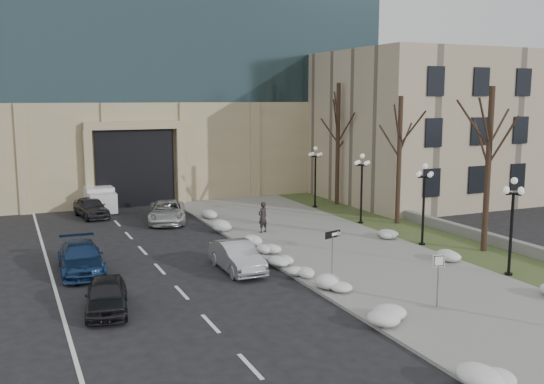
{
  "coord_description": "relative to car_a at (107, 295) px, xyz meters",
  "views": [
    {
      "loc": [
        -13.2,
        -14.76,
        8.43
      ],
      "look_at": [
        -0.47,
        13.87,
        3.5
      ],
      "focal_mm": 40.0,
      "sensor_mm": 36.0,
      "label": 1
    }
  ],
  "objects": [
    {
      "name": "snow_clump_a",
      "position": [
        9.11,
        -10.96,
        -0.38
      ],
      "size": [
        1.1,
        1.6,
        0.36
      ],
      "primitive_type": "ellipsoid",
      "color": "silver",
      "rests_on": "sidewalk"
    },
    {
      "name": "tree_near",
      "position": [
        20.34,
        1.09,
        5.15
      ],
      "size": [
        3.2,
        3.2,
        9.0
      ],
      "color": "black",
      "rests_on": "ground"
    },
    {
      "name": "ground",
      "position": [
        9.84,
        -8.91,
        -0.68
      ],
      "size": [
        160.0,
        160.0,
        0.0
      ],
      "primitive_type": "plane",
      "color": "black",
      "rests_on": "ground"
    },
    {
      "name": "snow_clump_l",
      "position": [
        9.22,
        0.63,
        -0.38
      ],
      "size": [
        1.1,
        1.6,
        0.36
      ],
      "primitive_type": "ellipsoid",
      "color": "silver",
      "rests_on": "sidewalk"
    },
    {
      "name": "box_truck",
      "position": [
        2.92,
        22.98,
        0.2
      ],
      "size": [
        2.11,
        5.74,
        1.81
      ],
      "rotation": [
        0.0,
        0.0,
        0.02
      ],
      "color": "silver",
      "rests_on": "ground"
    },
    {
      "name": "keep_sign",
      "position": [
        12.09,
        -5.15,
        0.99
      ],
      "size": [
        0.48,
        0.17,
        2.26
      ],
      "rotation": [
        0.0,
        0.0,
        -0.27
      ],
      "color": "slate",
      "rests_on": "ground"
    },
    {
      "name": "snow_clump_d",
      "position": [
        9.1,
        3.03,
        -0.38
      ],
      "size": [
        1.1,
        1.6,
        0.36
      ],
      "primitive_type": "ellipsoid",
      "color": "silver",
      "rests_on": "sidewalk"
    },
    {
      "name": "one_way_sign",
      "position": [
        9.79,
        -0.97,
        1.48
      ],
      "size": [
        0.97,
        0.41,
        2.61
      ],
      "rotation": [
        0.0,
        0.0,
        0.32
      ],
      "color": "slate",
      "rests_on": "ground"
    },
    {
      "name": "car_a",
      "position": [
        0.0,
        0.0,
        0.0
      ],
      "size": [
        2.24,
        4.18,
        1.35
      ],
      "primitive_type": "imported",
      "rotation": [
        0.0,
        0.0,
        -0.17
      ],
      "color": "black",
      "rests_on": "ground"
    },
    {
      "name": "snow_clump_e",
      "position": [
        9.23,
        7.15,
        -0.38
      ],
      "size": [
        1.1,
        1.6,
        0.36
      ],
      "primitive_type": "ellipsoid",
      "color": "silver",
      "rests_on": "sidewalk"
    },
    {
      "name": "snow_clump_i",
      "position": [
        17.34,
        0.3,
        -0.38
      ],
      "size": [
        1.1,
        1.6,
        0.36
      ],
      "primitive_type": "ellipsoid",
      "color": "silver",
      "rests_on": "sidewalk"
    },
    {
      "name": "snow_clump_j",
      "position": [
        17.44,
        5.65,
        -0.38
      ],
      "size": [
        1.1,
        1.6,
        0.36
      ],
      "primitive_type": "ellipsoid",
      "color": "silver",
      "rests_on": "sidewalk"
    },
    {
      "name": "stone_wall",
      "position": [
        21.84,
        7.09,
        -0.33
      ],
      "size": [
        0.5,
        30.0,
        0.7
      ],
      "primitive_type": "cube",
      "color": "gray",
      "rests_on": "ground"
    },
    {
      "name": "snow_clump_g",
      "position": [
        9.2,
        15.68,
        -0.38
      ],
      "size": [
        1.1,
        1.6,
        0.36
      ],
      "primitive_type": "ellipsoid",
      "color": "silver",
      "rests_on": "sidewalk"
    },
    {
      "name": "tree_mid",
      "position": [
        20.34,
        9.09,
        4.83
      ],
      "size": [
        3.2,
        3.2,
        8.5
      ],
      "color": "black",
      "rests_on": "ground"
    },
    {
      "name": "sidewalk",
      "position": [
        13.34,
        5.09,
        -0.62
      ],
      "size": [
        9.0,
        40.0,
        0.12
      ],
      "primitive_type": "cube",
      "color": "gray",
      "rests_on": "ground"
    },
    {
      "name": "car_e",
      "position": [
        2.04,
        19.95,
        0.05
      ],
      "size": [
        2.35,
        4.45,
        1.44
      ],
      "primitive_type": "imported",
      "rotation": [
        0.0,
        0.0,
        0.16
      ],
      "color": "#2B2C30",
      "rests_on": "ground"
    },
    {
      "name": "lamppost_d",
      "position": [
        18.14,
        16.59,
        2.4
      ],
      "size": [
        1.18,
        1.18,
        4.76
      ],
      "color": "black",
      "rests_on": "ground"
    },
    {
      "name": "pedestrian",
      "position": [
        11.04,
        10.13,
        0.4
      ],
      "size": [
        0.82,
        0.69,
        1.91
      ],
      "primitive_type": "imported",
      "rotation": [
        0.0,
        0.0,
        3.53
      ],
      "color": "black",
      "rests_on": "sidewalk"
    },
    {
      "name": "lamppost_c",
      "position": [
        18.14,
        10.09,
        2.4
      ],
      "size": [
        1.18,
        1.18,
        4.76
      ],
      "color": "black",
      "rests_on": "ground"
    },
    {
      "name": "lamppost_b",
      "position": [
        18.14,
        3.59,
        2.4
      ],
      "size": [
        1.18,
        1.18,
        4.76
      ],
      "color": "black",
      "rests_on": "ground"
    },
    {
      "name": "car_d",
      "position": [
        6.5,
        16.07,
        0.05
      ],
      "size": [
        3.65,
        5.65,
        1.45
      ],
      "primitive_type": "imported",
      "rotation": [
        0.0,
        0.0,
        -0.26
      ],
      "color": "silver",
      "rests_on": "ground"
    },
    {
      "name": "curb",
      "position": [
        8.84,
        5.09,
        -0.61
      ],
      "size": [
        0.3,
        40.0,
        0.14
      ],
      "primitive_type": "cube",
      "color": "gray",
      "rests_on": "ground"
    },
    {
      "name": "tree_far",
      "position": [
        20.34,
        17.09,
        5.48
      ],
      "size": [
        3.2,
        3.2,
        9.5
      ],
      "color": "black",
      "rests_on": "ground"
    },
    {
      "name": "car_c",
      "position": [
        -0.27,
        6.08,
        0.05
      ],
      "size": [
        2.2,
        5.05,
        1.44
      ],
      "primitive_type": "imported",
      "rotation": [
        0.0,
        0.0,
        -0.03
      ],
      "color": "navy",
      "rests_on": "ground"
    },
    {
      "name": "snow_clump_f",
      "position": [
        9.06,
        11.64,
        -0.38
      ],
      "size": [
        1.1,
        1.6,
        0.36
      ],
      "primitive_type": "ellipsoid",
      "color": "silver",
      "rests_on": "sidewalk"
    },
    {
      "name": "classical_building",
      "position": [
        31.84,
        19.07,
        5.32
      ],
      "size": [
        22.0,
        18.12,
        12.0
      ],
      "color": "tan",
      "rests_on": "ground"
    },
    {
      "name": "snow_clump_b",
      "position": [
        9.23,
        -5.97,
        -0.38
      ],
      "size": [
        1.1,
        1.6,
        0.36
      ],
      "primitive_type": "ellipsoid",
      "color": "silver",
      "rests_on": "sidewalk"
    },
    {
      "name": "grass_strip",
      "position": [
        19.84,
        5.09,
        -0.63
      ],
      "size": [
        4.0,
        40.0,
        0.1
      ],
      "primitive_type": "cube",
      "color": "#3D4B25",
      "rests_on": "ground"
    },
    {
      "name": "snow_clump_c",
      "position": [
        9.22,
        -1.75,
        -0.38
      ],
      "size": [
        1.1,
        1.6,
        0.36
      ],
      "primitive_type": "ellipsoid",
      "color": "silver",
      "rests_on": "sidewalk"
    },
    {
      "name": "lamppost_a",
      "position": [
        18.14,
        -2.91,
        2.4
      ],
      "size": [
        1.18,
        1.18,
        4.76
      ],
      "color": "black",
      "rests_on": "ground"
    },
    {
      "name": "snow_clump_k",
      "position": [
        9.36,
        4.92,
        -0.38
      ],
      "size": [
        1.1,
        1.6,
        0.36
      ],
      "primitive_type": "ellipsoid",
      "color": "silver",
      "rests_on": "sidewalk"
    },
    {
      "name": "car_b",
      "position": [
        6.73,
        3.23,
        0.05
      ],
      "size": [
        1.55,
        4.4,
        1.45
      ],
      "primitive_type": "imported",
      "rotation": [
        0.0,
        0.0,
        0.01
      ],
      "color": "#A9AAB1",
      "rests_on": "ground"
    }
  ]
}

